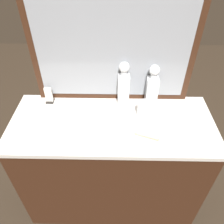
{
  "coord_description": "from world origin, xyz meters",
  "views": [
    {
      "loc": [
        0.02,
        -0.98,
        1.78
      ],
      "look_at": [
        0.0,
        0.0,
        0.93
      ],
      "focal_mm": 35.92,
      "sensor_mm": 36.0,
      "label": 1
    }
  ],
  "objects_px": {
    "crystal_decanter_front": "(152,89)",
    "crystal_tumbler_far_left": "(143,110)",
    "porcelain_dish": "(82,121)",
    "napkin_holder": "(49,96)",
    "crystal_decanter_center": "(123,87)",
    "silver_brush_far_right": "(148,133)"
  },
  "relations": [
    {
      "from": "crystal_decanter_front",
      "to": "napkin_holder",
      "type": "height_order",
      "value": "crystal_decanter_front"
    },
    {
      "from": "silver_brush_far_right",
      "to": "porcelain_dish",
      "type": "distance_m",
      "value": 0.4
    },
    {
      "from": "crystal_decanter_center",
      "to": "silver_brush_far_right",
      "type": "xyz_separation_m",
      "value": [
        0.14,
        -0.29,
        -0.11
      ]
    },
    {
      "from": "crystal_decanter_center",
      "to": "napkin_holder",
      "type": "bearing_deg",
      "value": -179.94
    },
    {
      "from": "porcelain_dish",
      "to": "napkin_holder",
      "type": "xyz_separation_m",
      "value": [
        -0.24,
        0.19,
        0.04
      ]
    },
    {
      "from": "crystal_tumbler_far_left",
      "to": "napkin_holder",
      "type": "distance_m",
      "value": 0.62
    },
    {
      "from": "crystal_decanter_front",
      "to": "porcelain_dish",
      "type": "relative_size",
      "value": 4.15
    },
    {
      "from": "napkin_holder",
      "to": "crystal_decanter_front",
      "type": "bearing_deg",
      "value": -0.57
    },
    {
      "from": "silver_brush_far_right",
      "to": "crystal_decanter_center",
      "type": "bearing_deg",
      "value": 114.85
    },
    {
      "from": "crystal_decanter_center",
      "to": "porcelain_dish",
      "type": "bearing_deg",
      "value": -142.54
    },
    {
      "from": "silver_brush_far_right",
      "to": "napkin_holder",
      "type": "height_order",
      "value": "napkin_holder"
    },
    {
      "from": "crystal_tumbler_far_left",
      "to": "crystal_decanter_front",
      "type": "bearing_deg",
      "value": 64.17
    },
    {
      "from": "porcelain_dish",
      "to": "crystal_decanter_center",
      "type": "bearing_deg",
      "value": 37.46
    },
    {
      "from": "crystal_decanter_front",
      "to": "napkin_holder",
      "type": "relative_size",
      "value": 2.6
    },
    {
      "from": "crystal_decanter_front",
      "to": "crystal_tumbler_far_left",
      "type": "bearing_deg",
      "value": -115.83
    },
    {
      "from": "crystal_tumbler_far_left",
      "to": "napkin_holder",
      "type": "relative_size",
      "value": 0.93
    },
    {
      "from": "crystal_tumbler_far_left",
      "to": "porcelain_dish",
      "type": "bearing_deg",
      "value": -169.92
    },
    {
      "from": "crystal_decanter_front",
      "to": "crystal_tumbler_far_left",
      "type": "distance_m",
      "value": 0.15
    },
    {
      "from": "crystal_tumbler_far_left",
      "to": "crystal_decanter_center",
      "type": "bearing_deg",
      "value": 133.85
    },
    {
      "from": "crystal_decanter_front",
      "to": "silver_brush_far_right",
      "type": "height_order",
      "value": "crystal_decanter_front"
    },
    {
      "from": "crystal_decanter_front",
      "to": "napkin_holder",
      "type": "distance_m",
      "value": 0.67
    },
    {
      "from": "crystal_tumbler_far_left",
      "to": "napkin_holder",
      "type": "bearing_deg",
      "value": 168.31
    }
  ]
}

